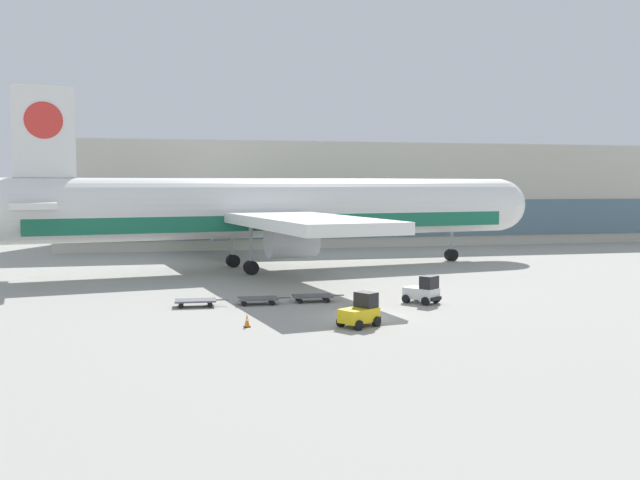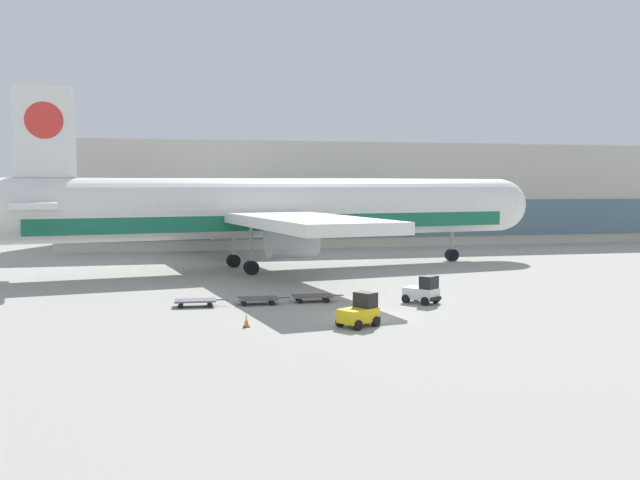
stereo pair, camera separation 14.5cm
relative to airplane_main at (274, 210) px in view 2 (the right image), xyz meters
name	(u,v)px [view 2 (the right image)]	position (x,y,z in m)	size (l,w,h in m)	color
ground_plane	(365,317)	(1.59, -26.47, -5.84)	(400.00, 400.00, 0.00)	#9E9B93
terminal_building	(385,194)	(21.17, 30.24, 1.15)	(90.00, 18.20, 14.00)	#BCB7A8
airplane_main	(274,210)	(0.00, 0.00, 0.00)	(57.75, 48.66, 17.00)	white
baggage_tug_foreground	(360,312)	(0.45, -29.34, -4.96)	(2.82, 2.57, 2.00)	yellow
baggage_tug_mid	(423,291)	(7.06, -22.43, -4.96)	(2.64, 2.80, 2.00)	silver
baggage_dolly_lead	(196,301)	(-8.77, -20.23, -5.45)	(3.74, 1.64, 0.48)	#56565B
baggage_dolly_second	(258,299)	(-4.46, -20.30, -5.45)	(3.74, 1.64, 0.48)	#56565B
baggage_dolly_third	(312,296)	(-0.46, -20.06, -5.45)	(3.74, 1.64, 0.48)	#56565B
traffic_cone_near	(246,321)	(-6.18, -28.08, -5.46)	(0.40, 0.40, 0.78)	black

